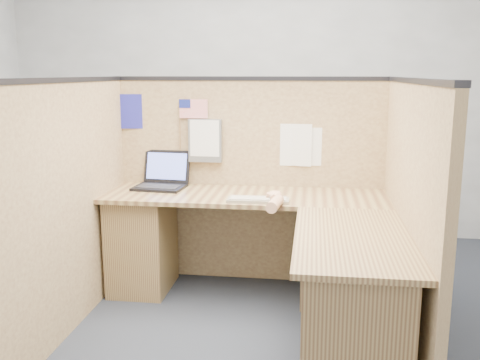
# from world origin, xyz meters

# --- Properties ---
(floor) EXTENTS (5.00, 5.00, 0.00)m
(floor) POSITION_xyz_m (0.00, 0.00, 0.00)
(floor) COLOR #1F232D
(floor) RESTS_ON ground
(wall_back) EXTENTS (5.00, 0.00, 5.00)m
(wall_back) POSITION_xyz_m (0.00, 2.25, 1.40)
(wall_back) COLOR #949699
(wall_back) RESTS_ON floor
(cubicle_partitions) EXTENTS (2.06, 1.83, 1.53)m
(cubicle_partitions) POSITION_xyz_m (0.00, 0.43, 0.77)
(cubicle_partitions) COLOR #846142
(cubicle_partitions) RESTS_ON floor
(l_desk) EXTENTS (1.95, 1.75, 0.73)m
(l_desk) POSITION_xyz_m (0.18, 0.29, 0.39)
(l_desk) COLOR brown
(l_desk) RESTS_ON floor
(laptop) EXTENTS (0.38, 0.37, 0.26)m
(laptop) POSITION_xyz_m (-0.64, 0.84, 0.79)
(laptop) COLOR black
(laptop) RESTS_ON l_desk
(keyboard) EXTENTS (0.41, 0.15, 0.03)m
(keyboard) POSITION_xyz_m (0.11, 0.48, 0.74)
(keyboard) COLOR gray
(keyboard) RESTS_ON l_desk
(mouse) EXTENTS (0.11, 0.08, 0.04)m
(mouse) POSITION_xyz_m (0.22, 0.50, 0.75)
(mouse) COLOR silver
(mouse) RESTS_ON l_desk
(hand_forearm) EXTENTS (0.11, 0.38, 0.08)m
(hand_forearm) POSITION_xyz_m (0.23, 0.36, 0.77)
(hand_forearm) COLOR tan
(hand_forearm) RESTS_ON l_desk
(blue_poster) EXTENTS (0.19, 0.03, 0.26)m
(blue_poster) POSITION_xyz_m (-0.88, 0.97, 1.27)
(blue_poster) COLOR navy
(blue_poster) RESTS_ON cubicle_partitions
(american_flag) EXTENTS (0.22, 0.01, 0.37)m
(american_flag) POSITION_xyz_m (-0.44, 0.96, 1.28)
(american_flag) COLOR olive
(american_flag) RESTS_ON cubicle_partitions
(file_holder) EXTENTS (0.25, 0.05, 0.31)m
(file_holder) POSITION_xyz_m (-0.33, 0.94, 1.07)
(file_holder) COLOR slate
(file_holder) RESTS_ON cubicle_partitions
(paper_left) EXTENTS (0.24, 0.02, 0.31)m
(paper_left) POSITION_xyz_m (0.33, 0.97, 1.04)
(paper_left) COLOR white
(paper_left) RESTS_ON cubicle_partitions
(paper_right) EXTENTS (0.22, 0.01, 0.28)m
(paper_right) POSITION_xyz_m (0.41, 0.97, 1.03)
(paper_right) COLOR white
(paper_right) RESTS_ON cubicle_partitions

